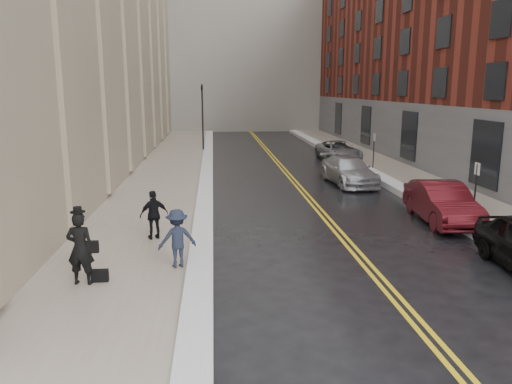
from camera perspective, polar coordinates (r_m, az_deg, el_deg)
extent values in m
plane|color=black|center=(10.76, 5.38, -15.47)|extent=(160.00, 160.00, 0.00)
cube|color=gray|center=(26.00, -10.80, 0.86)|extent=(4.00, 64.00, 0.15)
cube|color=gray|center=(28.01, 17.85, 1.27)|extent=(3.00, 64.00, 0.15)
cube|color=gold|center=(26.20, 4.35, 0.96)|extent=(0.12, 64.00, 0.01)
cube|color=gold|center=(26.24, 4.86, 0.96)|extent=(0.12, 64.00, 0.01)
cube|color=white|center=(25.85, -5.72, 1.07)|extent=(0.70, 60.80, 0.26)
cube|color=white|center=(27.34, 14.27, 1.39)|extent=(0.85, 60.80, 0.30)
cube|color=maroon|center=(37.92, 26.95, 16.76)|extent=(14.00, 50.00, 18.00)
cylinder|color=black|center=(39.47, -6.12, 8.37)|extent=(0.12, 0.12, 5.20)
imported|color=black|center=(39.41, -6.19, 11.28)|extent=(0.18, 0.15, 0.90)
cylinder|color=black|center=(20.27, 23.75, -0.07)|extent=(0.06, 0.06, 2.20)
cube|color=white|center=(20.12, 23.96, 2.44)|extent=(0.02, 0.35, 0.45)
cylinder|color=black|center=(31.18, 13.29, 4.46)|extent=(0.06, 0.06, 2.20)
cube|color=white|center=(31.09, 13.37, 6.10)|extent=(0.02, 0.35, 0.45)
imported|color=#4B0D13|center=(19.74, 20.48, -1.16)|extent=(1.91, 4.64, 1.49)
imported|color=#A7A8AF|center=(26.38, 10.54, 2.41)|extent=(2.40, 5.02, 1.41)
imported|color=gray|center=(34.91, 9.42, 4.66)|extent=(2.58, 4.99, 1.34)
imported|color=black|center=(13.02, -19.44, -6.10)|extent=(0.71, 0.50, 1.84)
imported|color=#1B2131|center=(13.66, -8.99, -5.25)|extent=(1.15, 0.85, 1.60)
imported|color=black|center=(16.31, -11.57, -2.57)|extent=(1.00, 0.71, 1.58)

